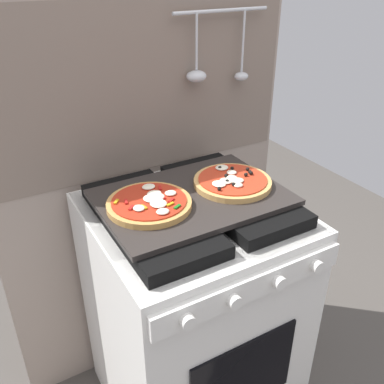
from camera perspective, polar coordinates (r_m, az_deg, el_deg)
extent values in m
cube|color=gray|center=(1.59, -6.02, 0.30)|extent=(1.10, 0.03, 1.55)
cube|color=gray|center=(1.43, -6.52, 13.32)|extent=(1.08, 0.00, 0.56)
cylinder|color=silver|center=(1.50, 4.01, 23.08)|extent=(0.36, 0.01, 0.01)
cylinder|color=silver|center=(1.46, 0.62, 19.45)|extent=(0.01, 0.01, 0.18)
ellipsoid|color=silver|center=(1.48, 0.59, 15.25)|extent=(0.07, 0.06, 0.04)
cylinder|color=silver|center=(1.56, 6.87, 19.38)|extent=(0.01, 0.01, 0.21)
ellipsoid|color=silver|center=(1.58, 6.61, 15.15)|extent=(0.05, 0.05, 0.03)
cube|color=white|center=(1.55, 0.00, -16.25)|extent=(0.60, 0.60, 0.86)
cube|color=black|center=(1.29, 0.00, -2.81)|extent=(0.59, 0.59, 0.01)
cube|color=black|center=(1.22, -5.73, -3.47)|extent=(0.24, 0.51, 0.04)
cube|color=black|center=(1.34, 5.21, -0.29)|extent=(0.24, 0.51, 0.04)
cube|color=white|center=(1.11, 8.14, -12.47)|extent=(0.58, 0.02, 0.07)
cylinder|color=silver|center=(1.02, -0.55, -16.98)|extent=(0.04, 0.02, 0.04)
cylinder|color=silver|center=(1.07, 5.75, -14.41)|extent=(0.04, 0.02, 0.04)
cylinder|color=silver|center=(1.14, 11.67, -11.79)|extent=(0.04, 0.02, 0.04)
cylinder|color=silver|center=(1.21, 16.42, -9.55)|extent=(0.04, 0.02, 0.04)
cube|color=black|center=(1.37, 6.89, -23.39)|extent=(0.36, 0.01, 0.28)
cube|color=#2D2826|center=(1.26, 0.00, -0.72)|extent=(0.54, 0.38, 0.02)
cylinder|color=tan|center=(1.20, -5.83, -1.54)|extent=(0.24, 0.24, 0.02)
cylinder|color=#B72D19|center=(1.20, -5.86, -1.09)|extent=(0.21, 0.21, 0.00)
ellipsoid|color=#F4EACC|center=(1.19, -4.89, -0.90)|extent=(0.03, 0.03, 0.01)
ellipsoid|color=#F4EACC|center=(1.17, -4.54, -1.53)|extent=(0.05, 0.05, 0.01)
ellipsoid|color=#F4EACC|center=(1.20, -4.63, -0.68)|extent=(0.04, 0.04, 0.01)
ellipsoid|color=#F4EACC|center=(1.21, -5.08, -0.20)|extent=(0.04, 0.04, 0.01)
ellipsoid|color=#F4EACC|center=(1.25, -5.83, 0.71)|extent=(0.04, 0.03, 0.01)
ellipsoid|color=#F4EACC|center=(1.15, -7.13, -2.15)|extent=(0.03, 0.03, 0.01)
ellipsoid|color=#F4EACC|center=(1.19, -5.56, -0.84)|extent=(0.04, 0.05, 0.01)
ellipsoid|color=#F4EACC|center=(1.13, -3.95, -2.61)|extent=(0.04, 0.03, 0.01)
ellipsoid|color=#F4EACC|center=(1.21, -2.79, -0.23)|extent=(0.03, 0.03, 0.01)
cube|color=red|center=(1.20, -4.03, -0.69)|extent=(0.01, 0.03, 0.00)
cube|color=gold|center=(1.19, -10.11, -1.28)|extent=(0.02, 0.02, 0.00)
cube|color=red|center=(1.19, -8.83, -1.27)|extent=(0.01, 0.03, 0.00)
cube|color=gold|center=(1.21, -5.12, -0.40)|extent=(0.02, 0.02, 0.00)
cube|color=red|center=(1.16, -8.13, -2.08)|extent=(0.02, 0.02, 0.00)
cube|color=gold|center=(1.16, -2.94, -1.63)|extent=(0.03, 0.01, 0.00)
cube|color=#19721E|center=(1.15, -1.99, -1.96)|extent=(0.03, 0.02, 0.00)
cube|color=gold|center=(1.15, -6.47, -2.00)|extent=(0.01, 0.03, 0.00)
cube|color=#19721E|center=(1.15, -7.10, -2.03)|extent=(0.02, 0.02, 0.00)
cube|color=gold|center=(1.18, -5.13, -1.16)|extent=(0.02, 0.02, 0.00)
cube|color=red|center=(1.25, -4.29, 0.59)|extent=(0.02, 0.03, 0.00)
cube|color=red|center=(1.18, -2.80, -1.10)|extent=(0.02, 0.02, 0.00)
cylinder|color=tan|center=(1.31, 5.44, 1.30)|extent=(0.24, 0.24, 0.02)
cylinder|color=red|center=(1.31, 5.46, 1.73)|extent=(0.21, 0.21, 0.00)
ellipsoid|color=#F4EACC|center=(1.36, 4.02, 3.29)|extent=(0.04, 0.04, 0.01)
ellipsoid|color=#F4EACC|center=(1.34, 5.33, 2.63)|extent=(0.03, 0.03, 0.01)
ellipsoid|color=#F4EACC|center=(1.26, 6.24, 0.90)|extent=(0.03, 0.02, 0.01)
ellipsoid|color=#F4EACC|center=(1.26, 3.63, 1.10)|extent=(0.04, 0.04, 0.01)
ellipsoid|color=#F4EACC|center=(1.29, 6.10, 1.53)|extent=(0.04, 0.03, 0.01)
ellipsoid|color=#F4EACC|center=(1.28, 4.56, 1.49)|extent=(0.04, 0.04, 0.01)
ellipsoid|color=#F4EACC|center=(1.30, 5.38, 1.90)|extent=(0.03, 0.04, 0.01)
sphere|color=black|center=(1.36, 7.46, 3.06)|extent=(0.01, 0.01, 0.01)
sphere|color=black|center=(1.26, 5.60, 1.03)|extent=(0.01, 0.01, 0.01)
sphere|color=black|center=(1.34, 7.77, 2.69)|extent=(0.01, 0.01, 0.01)
sphere|color=black|center=(1.36, 5.39, 3.17)|extent=(0.01, 0.01, 0.01)
sphere|color=black|center=(1.36, 3.76, 3.25)|extent=(0.01, 0.01, 0.01)
sphere|color=black|center=(1.33, 7.93, 2.53)|extent=(0.01, 0.01, 0.01)
sphere|color=black|center=(1.31, 4.61, 2.19)|extent=(0.01, 0.01, 0.01)
sphere|color=black|center=(1.23, 3.68, 0.45)|extent=(0.01, 0.01, 0.01)
sphere|color=black|center=(1.28, 4.73, 1.43)|extent=(0.01, 0.01, 0.01)
sphere|color=black|center=(1.32, 7.23, 2.33)|extent=(0.01, 0.01, 0.01)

